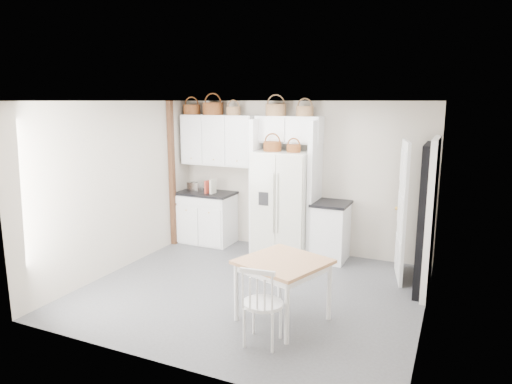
% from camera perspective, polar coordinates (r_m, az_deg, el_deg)
% --- Properties ---
extents(floor, '(4.50, 4.50, 0.00)m').
position_cam_1_polar(floor, '(6.51, -0.54, -12.22)').
color(floor, '#434343').
rests_on(floor, ground).
extents(ceiling, '(4.50, 4.50, 0.00)m').
position_cam_1_polar(ceiling, '(5.96, -0.59, 11.33)').
color(ceiling, white).
rests_on(ceiling, wall_back).
extents(wall_back, '(4.50, 0.00, 4.50)m').
position_cam_1_polar(wall_back, '(7.93, 5.51, 1.85)').
color(wall_back, '#BDB4A5').
rests_on(wall_back, floor).
extents(wall_left, '(0.00, 4.00, 4.00)m').
position_cam_1_polar(wall_left, '(7.32, -16.76, 0.62)').
color(wall_left, '#BDB4A5').
rests_on(wall_left, floor).
extents(wall_right, '(0.00, 4.00, 4.00)m').
position_cam_1_polar(wall_right, '(5.57, 20.96, -2.93)').
color(wall_right, '#BDB4A5').
rests_on(wall_right, floor).
extents(refrigerator, '(0.92, 0.74, 1.78)m').
position_cam_1_polar(refrigerator, '(7.73, 3.54, -1.46)').
color(refrigerator, silver).
rests_on(refrigerator, floor).
extents(base_cab_left, '(0.98, 0.62, 0.91)m').
position_cam_1_polar(base_cab_left, '(8.54, -6.12, -3.27)').
color(base_cab_left, white).
rests_on(base_cab_left, floor).
extents(base_cab_right, '(0.53, 0.64, 0.94)m').
position_cam_1_polar(base_cab_right, '(7.65, 9.32, -4.99)').
color(base_cab_right, white).
rests_on(base_cab_right, floor).
extents(dining_table, '(1.16, 1.16, 0.76)m').
position_cam_1_polar(dining_table, '(5.58, 3.38, -12.16)').
color(dining_table, '#AC7647').
rests_on(dining_table, floor).
extents(windsor_chair, '(0.48, 0.45, 0.92)m').
position_cam_1_polar(windsor_chair, '(5.05, 0.85, -13.79)').
color(windsor_chair, white).
rests_on(windsor_chair, floor).
extents(counter_left, '(1.03, 0.66, 0.04)m').
position_cam_1_polar(counter_left, '(8.43, -6.19, -0.13)').
color(counter_left, black).
rests_on(counter_left, base_cab_left).
extents(counter_right, '(0.57, 0.68, 0.04)m').
position_cam_1_polar(counter_right, '(7.53, 9.44, -1.42)').
color(counter_right, black).
rests_on(counter_right, base_cab_right).
extents(toaster, '(0.27, 0.18, 0.18)m').
position_cam_1_polar(toaster, '(8.46, -7.68, 0.62)').
color(toaster, silver).
rests_on(toaster, counter_left).
extents(cookbook_red, '(0.07, 0.16, 0.23)m').
position_cam_1_polar(cookbook_red, '(8.30, -6.03, 0.65)').
color(cookbook_red, '#AD3B2B').
rests_on(cookbook_red, counter_left).
extents(cookbook_cream, '(0.05, 0.17, 0.26)m').
position_cam_1_polar(cookbook_cream, '(8.24, -5.41, 0.68)').
color(cookbook_cream, beige).
rests_on(cookbook_cream, counter_left).
extents(basket_upper_a, '(0.32, 0.32, 0.18)m').
position_cam_1_polar(basket_upper_a, '(8.56, -8.04, 10.16)').
color(basket_upper_a, '#5D2611').
rests_on(basket_upper_a, upper_cabinet).
extents(basket_upper_b, '(0.37, 0.37, 0.22)m').
position_cam_1_polar(basket_upper_b, '(8.33, -5.40, 10.33)').
color(basket_upper_b, '#5D2611').
rests_on(basket_upper_b, upper_cabinet).
extents(basket_upper_c, '(0.26, 0.26, 0.15)m').
position_cam_1_polar(basket_upper_c, '(8.13, -2.84, 10.09)').
color(basket_upper_c, brown).
rests_on(basket_upper_c, upper_cabinet).
extents(basket_bridge_a, '(0.35, 0.35, 0.20)m').
position_cam_1_polar(basket_bridge_a, '(7.80, 2.49, 10.22)').
color(basket_bridge_a, brown).
rests_on(basket_bridge_a, bridge_cabinet).
extents(basket_bridge_b, '(0.29, 0.29, 0.16)m').
position_cam_1_polar(basket_bridge_b, '(7.63, 6.11, 10.01)').
color(basket_bridge_b, brown).
rests_on(basket_bridge_b, bridge_cabinet).
extents(basket_fridge_a, '(0.30, 0.30, 0.16)m').
position_cam_1_polar(basket_fridge_a, '(7.55, 2.06, 5.72)').
color(basket_fridge_a, '#5D2611').
rests_on(basket_fridge_a, refrigerator).
extents(basket_fridge_b, '(0.23, 0.23, 0.12)m').
position_cam_1_polar(basket_fridge_b, '(7.42, 4.72, 5.46)').
color(basket_fridge_b, '#5D2611').
rests_on(basket_fridge_b, refrigerator).
extents(upper_cabinet, '(1.40, 0.34, 0.90)m').
position_cam_1_polar(upper_cabinet, '(8.31, -4.70, 6.47)').
color(upper_cabinet, white).
rests_on(upper_cabinet, wall_back).
extents(bridge_cabinet, '(1.12, 0.34, 0.45)m').
position_cam_1_polar(bridge_cabinet, '(7.73, 4.15, 7.79)').
color(bridge_cabinet, white).
rests_on(bridge_cabinet, wall_back).
extents(fridge_panel_left, '(0.08, 0.60, 2.30)m').
position_cam_1_polar(fridge_panel_left, '(7.92, 0.26, 0.79)').
color(fridge_panel_left, white).
rests_on(fridge_panel_left, floor).
extents(fridge_panel_right, '(0.08, 0.60, 2.30)m').
position_cam_1_polar(fridge_panel_right, '(7.57, 7.33, 0.20)').
color(fridge_panel_right, white).
rests_on(fridge_panel_right, floor).
extents(trim_post, '(0.09, 0.09, 2.60)m').
position_cam_1_polar(trim_post, '(8.34, -10.45, 2.19)').
color(trim_post, '#361D10').
rests_on(trim_post, floor).
extents(doorway_void, '(0.18, 0.85, 2.05)m').
position_cam_1_polar(doorway_void, '(6.61, 20.57, -3.19)').
color(doorway_void, black).
rests_on(doorway_void, floor).
extents(door_slab, '(0.21, 0.79, 2.05)m').
position_cam_1_polar(door_slab, '(6.97, 17.81, -2.29)').
color(door_slab, white).
rests_on(door_slab, floor).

